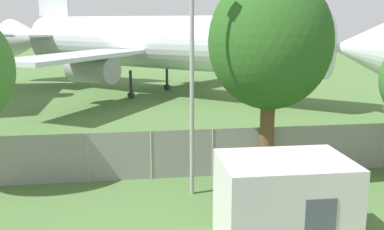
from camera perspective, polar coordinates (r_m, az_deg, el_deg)
perimeter_fence at (r=18.45m, az=-5.18°, el=-5.10°), size 56.07×0.07×2.03m
airplane at (r=38.90m, az=-4.29°, el=9.12°), size 32.08×27.44×13.42m
portable_cabin at (r=13.24m, az=11.56°, el=-10.93°), size 3.64×2.65×2.62m
tree_left_of_cabin at (r=18.38m, az=9.88°, el=9.07°), size 4.96×4.96×8.30m
light_mast at (r=15.98m, az=-0.01°, el=8.36°), size 0.44×0.44×9.01m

